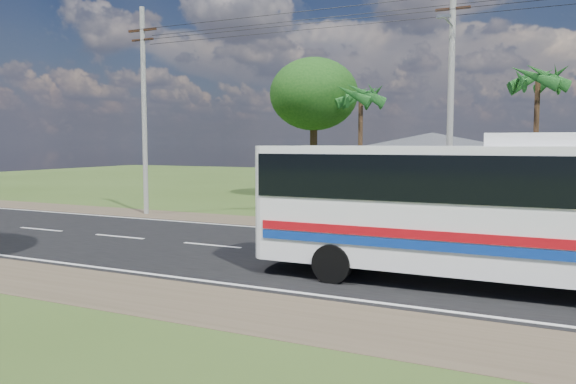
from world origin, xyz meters
name	(u,v)px	position (x,y,z in m)	size (l,w,h in m)	color
ground	(324,256)	(0.00, 0.00, 0.00)	(120.00, 120.00, 0.00)	#344A1A
road	(324,256)	(0.00, 0.00, 0.01)	(120.00, 16.00, 0.03)	black
house	(432,165)	(1.00, 13.00, 2.64)	(12.40, 10.00, 5.00)	tan
utility_poles	(442,96)	(2.67, 6.49, 5.77)	(32.80, 2.22, 11.00)	#9E9E99
palm_mid	(538,80)	(6.00, 15.50, 7.16)	(2.80, 2.80, 8.20)	#47301E
palm_far	(361,97)	(-4.00, 16.00, 6.68)	(2.80, 2.80, 7.70)	#47301E
tree_behind_house	(314,95)	(-8.00, 18.00, 7.12)	(6.00, 6.00, 9.61)	#47301E
coach_bus	(508,201)	(5.93, -1.99, 2.34)	(13.21, 3.03, 4.09)	white
motorcycle	(359,219)	(-0.86, 6.37, 0.45)	(0.60, 1.71, 0.90)	black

